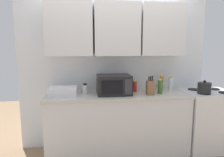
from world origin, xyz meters
TOP-DOWN VIEW (x-y plane):
  - wall_back_with_cabinets at (0.00, -0.07)m, footprint 2.94×0.38m
  - counter_run at (0.00, -0.30)m, footprint 2.07×0.63m
  - stove_range at (1.42, -0.32)m, footprint 0.76×0.64m
  - kettle at (1.25, -0.46)m, footprint 0.19×0.19m
  - microwave at (-0.06, -0.31)m, footprint 0.48×0.37m
  - dish_rack at (-0.78, -0.30)m, footprint 0.38×0.30m
  - knife_block at (0.45, -0.41)m, footprint 0.11×0.13m
  - bottle_spice_jar at (0.72, -0.15)m, footprint 0.06×0.06m
  - bottle_white_jar at (-0.47, -0.21)m, footprint 0.08×0.08m
  - bottle_clear_tall at (0.85, -0.20)m, footprint 0.08×0.08m
  - bottle_green_oil at (0.61, -0.37)m, footprint 0.07×0.07m
  - bottle_red_sauce at (0.28, -0.18)m, footprint 0.08×0.08m

SIDE VIEW (x-z plane):
  - counter_run at x=0.00m, z-range 0.00..0.90m
  - stove_range at x=1.42m, z-range 0.00..0.91m
  - dish_rack at x=-0.78m, z-range 0.90..1.02m
  - bottle_white_jar at x=-0.47m, z-range 0.89..1.04m
  - bottle_red_sauce at x=0.28m, z-range 0.89..1.07m
  - kettle at x=1.25m, z-range 0.89..1.08m
  - bottle_green_oil at x=0.61m, z-range 0.89..1.11m
  - knife_block at x=0.45m, z-range 0.87..1.14m
  - bottle_clear_tall at x=0.85m, z-range 0.90..1.12m
  - bottle_spice_jar at x=0.72m, z-range 0.89..1.15m
  - microwave at x=-0.06m, z-range 0.90..1.18m
  - wall_back_with_cabinets at x=0.00m, z-range 0.27..2.87m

